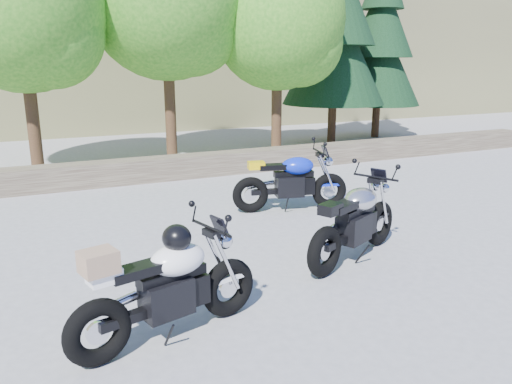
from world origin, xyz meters
TOP-DOWN VIEW (x-y plane):
  - ground at (0.00, 0.00)m, footprint 90.00×90.00m
  - stone_wall at (0.00, 5.50)m, footprint 22.00×0.55m
  - tree_decid_left at (-2.39, 7.14)m, footprint 3.67×3.67m
  - tree_decid_right at (3.71, 6.94)m, footprint 3.54×3.54m
  - conifer_near at (6.20, 8.20)m, footprint 3.17×3.17m
  - conifer_far at (8.40, 8.80)m, footprint 2.82×2.82m
  - silver_bike at (1.11, -0.13)m, footprint 1.94×1.03m
  - white_bike at (-1.65, -1.02)m, footprint 1.96×0.76m
  - blue_bike at (1.44, 2.20)m, footprint 2.04×0.76m
  - backpack at (1.70, 0.90)m, footprint 0.26×0.24m

SIDE VIEW (x-z plane):
  - ground at x=0.00m, z-range 0.00..0.00m
  - backpack at x=1.70m, z-range -0.01..0.32m
  - stone_wall at x=0.00m, z-range 0.00..0.50m
  - blue_bike at x=1.44m, z-range -0.01..1.02m
  - silver_bike at x=1.11m, z-range -0.01..1.03m
  - white_bike at x=-1.65m, z-range -0.01..1.09m
  - conifer_far at x=8.40m, z-range 0.13..6.41m
  - tree_decid_right at x=3.71m, z-range 0.79..6.20m
  - tree_decid_left at x=-2.39m, z-range 0.83..6.44m
  - conifer_near at x=6.20m, z-range 0.15..7.21m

